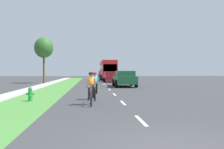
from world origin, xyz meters
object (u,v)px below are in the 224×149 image
at_px(pickup_dark_green, 124,79).
at_px(sedan_maroon, 110,77).
at_px(bus_red, 108,69).
at_px(street_tree_near, 44,48).
at_px(fire_hydrant_green, 30,94).
at_px(cyclist_lead, 91,88).
at_px(cyclist_trailing, 95,85).
at_px(suv_blue, 102,74).

relative_size(pickup_dark_green, sedan_maroon, 1.19).
relative_size(bus_red, street_tree_near, 1.89).
distance_m(fire_hydrant_green, pickup_dark_green, 13.99).
bearing_deg(cyclist_lead, cyclist_trailing, 84.57).
xyz_separation_m(pickup_dark_green, sedan_maroon, (-0.58, 11.53, -0.06)).
height_order(suv_blue, street_tree_near, street_tree_near).
distance_m(cyclist_trailing, street_tree_near, 21.51).
distance_m(cyclist_lead, suv_blue, 52.50).
height_order(cyclist_lead, bus_red, bus_red).
distance_m(bus_red, street_tree_near, 16.22).
bearing_deg(cyclist_trailing, bus_red, 84.90).
xyz_separation_m(fire_hydrant_green, suv_blue, (6.21, 50.58, 0.58)).
bearing_deg(street_tree_near, suv_blue, 72.98).
bearing_deg(cyclist_trailing, cyclist_lead, -95.43).
bearing_deg(cyclist_trailing, street_tree_near, 107.77).
bearing_deg(fire_hydrant_green, cyclist_trailing, 7.06).
xyz_separation_m(cyclist_lead, street_tree_near, (-6.24, 22.40, 3.90)).
bearing_deg(sedan_maroon, bus_red, 88.37).
xyz_separation_m(fire_hydrant_green, sedan_maroon, (6.15, 23.78, 0.40)).
bearing_deg(street_tree_near, bus_red, 53.98).
bearing_deg(pickup_dark_green, bus_red, 90.82).
xyz_separation_m(pickup_dark_green, suv_blue, (-0.52, 38.33, 0.12)).
bearing_deg(suv_blue, fire_hydrant_green, -97.00).
height_order(cyclist_lead, cyclist_trailing, same).
bearing_deg(cyclist_lead, bus_red, 84.88).
xyz_separation_m(cyclist_lead, cyclist_trailing, (0.21, 2.26, 0.00)).
relative_size(fire_hydrant_green, sedan_maroon, 0.18).
bearing_deg(cyclist_trailing, pickup_dark_green, 74.61).
distance_m(cyclist_trailing, pickup_dark_green, 12.26).
relative_size(fire_hydrant_green, bus_red, 0.07).
bearing_deg(pickup_dark_green, cyclist_lead, -103.83).
relative_size(pickup_dark_green, suv_blue, 1.09).
relative_size(sedan_maroon, suv_blue, 0.91).
xyz_separation_m(sedan_maroon, bus_red, (0.28, 9.72, 1.21)).
height_order(cyclist_trailing, sedan_maroon, cyclist_trailing).
bearing_deg(bus_red, sedan_maroon, -91.63).
relative_size(cyclist_trailing, suv_blue, 0.37).
xyz_separation_m(bus_red, street_tree_near, (-9.41, -12.93, 2.74)).
relative_size(cyclist_lead, suv_blue, 0.37).
relative_size(cyclist_trailing, pickup_dark_green, 0.34).
bearing_deg(pickup_dark_green, suv_blue, 90.78).
distance_m(fire_hydrant_green, cyclist_lead, 3.76).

